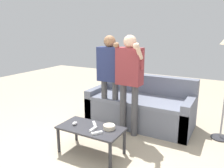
% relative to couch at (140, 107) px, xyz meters
% --- Properties ---
extents(ground_plane, '(12.00, 12.00, 0.00)m').
position_rel_couch_xyz_m(ground_plane, '(-0.08, -1.29, -0.31)').
color(ground_plane, tan).
extents(couch, '(1.89, 0.86, 0.87)m').
position_rel_couch_xyz_m(couch, '(0.00, 0.00, 0.00)').
color(couch, slate).
rests_on(couch, ground).
extents(coffee_table, '(0.91, 0.47, 0.39)m').
position_rel_couch_xyz_m(coffee_table, '(-0.21, -1.32, 0.02)').
color(coffee_table, '#2D2D33').
rests_on(coffee_table, ground).
extents(snack_bowl, '(0.16, 0.16, 0.06)m').
position_rel_couch_xyz_m(snack_bowl, '(0.04, -1.24, 0.11)').
color(snack_bowl, beige).
rests_on(snack_bowl, coffee_table).
extents(game_remote_nunchuk, '(0.06, 0.09, 0.05)m').
position_rel_couch_xyz_m(game_remote_nunchuk, '(-0.46, -1.36, 0.10)').
color(game_remote_nunchuk, white).
rests_on(game_remote_nunchuk, coffee_table).
extents(player_center, '(0.48, 0.39, 1.64)m').
position_rel_couch_xyz_m(player_center, '(-0.01, -0.52, 0.72)').
color(player_center, '#47474C').
rests_on(player_center, ground).
extents(player_left, '(0.50, 0.36, 1.62)m').
position_rel_couch_xyz_m(player_left, '(-0.43, -0.40, 0.71)').
color(player_left, '#47474C').
rests_on(player_left, ground).
extents(game_remote_wand_near, '(0.13, 0.15, 0.03)m').
position_rel_couch_xyz_m(game_remote_wand_near, '(-0.21, -1.23, 0.09)').
color(game_remote_wand_near, white).
rests_on(game_remote_wand_near, coffee_table).
extents(game_remote_wand_far, '(0.04, 0.15, 0.03)m').
position_rel_couch_xyz_m(game_remote_wand_far, '(-0.14, -1.38, 0.09)').
color(game_remote_wand_far, white).
rests_on(game_remote_wand_far, coffee_table).
extents(game_remote_wand_spare, '(0.12, 0.14, 0.03)m').
position_rel_couch_xyz_m(game_remote_wand_spare, '(-0.03, -1.45, 0.09)').
color(game_remote_wand_spare, white).
rests_on(game_remote_wand_spare, coffee_table).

